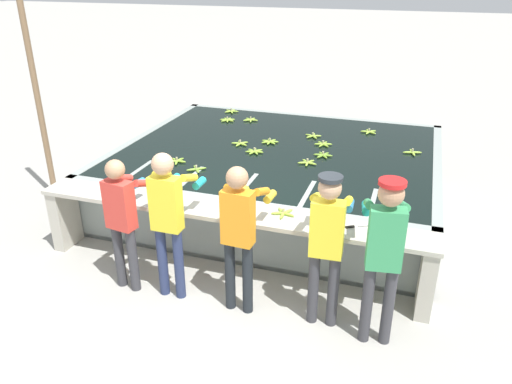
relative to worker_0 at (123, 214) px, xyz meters
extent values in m
plane|color=#A3A099|center=(0.97, 0.34, -0.93)|extent=(80.00, 80.00, 0.00)
cube|color=gray|center=(0.97, 2.78, -0.90)|extent=(4.71, 3.98, 0.06)
cube|color=gray|center=(0.97, 0.85, -0.50)|extent=(4.71, 0.12, 0.86)
cube|color=gray|center=(0.97, 4.71, -0.50)|extent=(4.71, 0.12, 0.86)
cube|color=gray|center=(-1.32, 2.78, -0.50)|extent=(0.12, 3.98, 0.86)
cube|color=gray|center=(3.26, 2.78, -0.50)|extent=(0.12, 3.98, 0.86)
cube|color=black|center=(0.97, 2.78, -0.47)|extent=(4.47, 3.74, 0.79)
cube|color=gray|center=(-0.60, 1.31, -0.50)|extent=(0.06, 0.80, 0.86)
cube|color=gray|center=(0.19, 1.31, -0.50)|extent=(0.06, 0.80, 0.86)
cube|color=gray|center=(0.97, 1.31, -0.50)|extent=(0.06, 0.80, 0.86)
cube|color=gray|center=(1.75, 1.31, -0.50)|extent=(0.06, 0.80, 0.86)
cube|color=gray|center=(2.54, 1.31, -0.50)|extent=(0.06, 0.80, 0.86)
cube|color=#B7B2A3|center=(0.97, 0.56, -0.10)|extent=(4.71, 0.45, 0.05)
cube|color=#B7B2A3|center=(-1.28, 0.56, -0.53)|extent=(0.16, 0.41, 0.81)
cube|color=#B7B2A3|center=(3.22, 0.56, -0.53)|extent=(0.16, 0.41, 0.81)
cylinder|color=#38383D|center=(-0.10, -0.02, -0.54)|extent=(0.11, 0.11, 0.78)
cylinder|color=#38383D|center=(0.09, -0.05, -0.54)|extent=(0.11, 0.11, 0.78)
cube|color=#DB3D33|center=(-0.01, -0.04, 0.12)|extent=(0.34, 0.22, 0.55)
sphere|color=tan|center=(-0.01, -0.04, 0.53)|extent=(0.21, 0.21, 0.21)
cylinder|color=#DB3D33|center=(-0.12, 0.24, 0.31)|extent=(0.13, 0.32, 0.18)
cylinder|color=teal|center=(-0.09, 0.48, 0.15)|extent=(0.11, 0.21, 0.08)
cylinder|color=#DB3D33|center=(0.19, 0.19, 0.31)|extent=(0.13, 0.32, 0.18)
cylinder|color=teal|center=(0.23, 0.43, 0.15)|extent=(0.11, 0.21, 0.08)
cylinder|color=navy|center=(0.44, -0.01, -0.51)|extent=(0.11, 0.11, 0.84)
cylinder|color=navy|center=(0.64, -0.01, -0.51)|extent=(0.11, 0.11, 0.84)
cube|color=yellow|center=(0.54, -0.01, 0.21)|extent=(0.32, 0.17, 0.60)
sphere|color=tan|center=(0.54, -0.01, 0.65)|extent=(0.23, 0.23, 0.23)
cylinder|color=yellow|center=(0.38, 0.24, 0.42)|extent=(0.08, 0.31, 0.18)
cylinder|color=#1EA3AD|center=(0.38, 0.49, 0.26)|extent=(0.08, 0.20, 0.08)
cylinder|color=yellow|center=(0.70, 0.24, 0.42)|extent=(0.08, 0.31, 0.18)
cylinder|color=#1EA3AD|center=(0.70, 0.49, 0.26)|extent=(0.08, 0.20, 0.08)
cylinder|color=#1E2328|center=(1.24, -0.01, -0.52)|extent=(0.11, 0.11, 0.82)
cylinder|color=#1E2328|center=(1.44, -0.02, -0.52)|extent=(0.11, 0.11, 0.82)
cube|color=orange|center=(1.34, -0.02, 0.18)|extent=(0.33, 0.19, 0.58)
sphere|color=tan|center=(1.34, -0.02, 0.61)|extent=(0.22, 0.22, 0.22)
cylinder|color=orange|center=(1.20, 0.24, 0.38)|extent=(0.10, 0.31, 0.18)
cylinder|color=gold|center=(1.21, 0.49, 0.22)|extent=(0.09, 0.20, 0.08)
cylinder|color=orange|center=(1.51, 0.22, 0.38)|extent=(0.10, 0.31, 0.18)
cylinder|color=gold|center=(1.53, 0.47, 0.22)|extent=(0.09, 0.20, 0.08)
cylinder|color=#38383D|center=(2.13, 0.04, -0.52)|extent=(0.11, 0.11, 0.81)
cylinder|color=#38383D|center=(2.33, 0.05, -0.52)|extent=(0.11, 0.11, 0.81)
cube|color=yellow|center=(2.23, 0.04, 0.17)|extent=(0.33, 0.19, 0.58)
sphere|color=tan|center=(2.23, 0.04, 0.60)|extent=(0.22, 0.22, 0.22)
cylinder|color=#282D33|center=(2.23, 0.04, 0.70)|extent=(0.23, 0.23, 0.04)
cylinder|color=yellow|center=(2.05, 0.28, 0.38)|extent=(0.10, 0.31, 0.18)
cylinder|color=teal|center=(2.04, 0.53, 0.21)|extent=(0.09, 0.20, 0.08)
cylinder|color=yellow|center=(2.37, 0.30, 0.38)|extent=(0.10, 0.31, 0.18)
cylinder|color=teal|center=(2.36, 0.55, 0.21)|extent=(0.09, 0.20, 0.08)
cylinder|color=#38383D|center=(2.68, -0.08, -0.50)|extent=(0.11, 0.11, 0.85)
cylinder|color=#38383D|center=(2.88, -0.05, -0.50)|extent=(0.11, 0.11, 0.85)
cube|color=#38995B|center=(2.78, -0.07, 0.22)|extent=(0.34, 0.22, 0.60)
sphere|color=tan|center=(2.78, -0.07, 0.67)|extent=(0.23, 0.23, 0.23)
cylinder|color=red|center=(2.78, -0.07, 0.78)|extent=(0.24, 0.24, 0.04)
cylinder|color=#38995B|center=(2.58, 0.15, 0.44)|extent=(0.13, 0.32, 0.18)
cylinder|color=teal|center=(2.54, 0.40, 0.28)|extent=(0.11, 0.21, 0.08)
cylinder|color=#38995B|center=(2.90, 0.20, 0.44)|extent=(0.13, 0.32, 0.18)
cylinder|color=teal|center=(2.86, 0.45, 0.28)|extent=(0.11, 0.21, 0.08)
ellipsoid|color=#75A333|center=(1.65, 2.60, -0.06)|extent=(0.11, 0.17, 0.04)
ellipsoid|color=#75A333|center=(1.71, 2.60, -0.06)|extent=(0.13, 0.16, 0.04)
ellipsoid|color=#75A333|center=(1.73, 2.65, -0.06)|extent=(0.17, 0.05, 0.04)
ellipsoid|color=#75A333|center=(1.70, 2.70, -0.06)|extent=(0.11, 0.17, 0.04)
ellipsoid|color=#75A333|center=(1.65, 2.69, -0.06)|extent=(0.13, 0.16, 0.04)
ellipsoid|color=#75A333|center=(1.62, 2.64, -0.06)|extent=(0.17, 0.05, 0.04)
cylinder|color=tan|center=(1.68, 2.65, -0.02)|extent=(0.03, 0.03, 0.04)
ellipsoid|color=#8CB738|center=(0.71, 2.44, -0.06)|extent=(0.13, 0.16, 0.04)
ellipsoid|color=#8CB738|center=(0.73, 2.48, -0.06)|extent=(0.17, 0.04, 0.04)
ellipsoid|color=#8CB738|center=(0.71, 2.53, -0.06)|extent=(0.14, 0.15, 0.04)
ellipsoid|color=#8CB738|center=(0.67, 2.54, -0.06)|extent=(0.07, 0.17, 0.04)
ellipsoid|color=#8CB738|center=(0.63, 2.51, -0.06)|extent=(0.17, 0.11, 0.04)
ellipsoid|color=#8CB738|center=(0.63, 2.46, -0.06)|extent=(0.17, 0.10, 0.04)
ellipsoid|color=#8CB738|center=(0.67, 2.43, -0.06)|extent=(0.08, 0.17, 0.04)
cylinder|color=tan|center=(0.68, 2.48, -0.02)|extent=(0.03, 0.03, 0.04)
ellipsoid|color=#8CB738|center=(0.81, 2.95, -0.06)|extent=(0.16, 0.13, 0.04)
ellipsoid|color=#8CB738|center=(0.82, 3.00, -0.06)|extent=(0.17, 0.08, 0.04)
ellipsoid|color=#8CB738|center=(0.79, 3.03, -0.06)|extent=(0.10, 0.17, 0.04)
ellipsoid|color=#8CB738|center=(0.74, 3.03, -0.06)|extent=(0.11, 0.17, 0.04)
ellipsoid|color=#8CB738|center=(0.71, 2.99, -0.06)|extent=(0.17, 0.07, 0.04)
ellipsoid|color=#8CB738|center=(0.72, 2.95, -0.06)|extent=(0.15, 0.14, 0.04)
ellipsoid|color=#8CB738|center=(0.76, 2.93, -0.06)|extent=(0.04, 0.17, 0.04)
cylinder|color=tan|center=(0.76, 2.98, -0.02)|extent=(0.03, 0.03, 0.04)
ellipsoid|color=#93BC3D|center=(0.39, 2.79, -0.06)|extent=(0.14, 0.15, 0.04)
ellipsoid|color=#93BC3D|center=(0.33, 2.80, -0.06)|extent=(0.11, 0.17, 0.04)
ellipsoid|color=#93BC3D|center=(0.30, 2.74, -0.06)|extent=(0.17, 0.07, 0.04)
ellipsoid|color=#93BC3D|center=(0.35, 2.70, -0.06)|extent=(0.06, 0.17, 0.04)
ellipsoid|color=#93BC3D|center=(0.40, 2.73, -0.06)|extent=(0.17, 0.10, 0.04)
cylinder|color=tan|center=(0.35, 2.75, -0.02)|extent=(0.03, 0.03, 0.04)
ellipsoid|color=#93BC3D|center=(1.58, 2.27, -0.06)|extent=(0.17, 0.07, 0.04)
ellipsoid|color=#93BC3D|center=(1.56, 2.33, -0.06)|extent=(0.12, 0.16, 0.04)
ellipsoid|color=#93BC3D|center=(1.49, 2.32, -0.06)|extent=(0.14, 0.15, 0.04)
ellipsoid|color=#93BC3D|center=(1.48, 2.26, -0.06)|extent=(0.17, 0.10, 0.04)
ellipsoid|color=#93BC3D|center=(1.53, 2.23, -0.06)|extent=(0.05, 0.17, 0.04)
cylinder|color=tan|center=(1.53, 2.28, -0.02)|extent=(0.03, 0.03, 0.04)
ellipsoid|color=#9EC642|center=(-0.44, 4.51, -0.06)|extent=(0.06, 0.17, 0.04)
ellipsoid|color=#9EC642|center=(-0.50, 4.48, -0.06)|extent=(0.17, 0.10, 0.04)
ellipsoid|color=#9EC642|center=(-0.48, 4.42, -0.06)|extent=(0.14, 0.15, 0.04)
ellipsoid|color=#9EC642|center=(-0.42, 4.41, -0.06)|extent=(0.11, 0.17, 0.04)
ellipsoid|color=#9EC642|center=(-0.39, 4.47, -0.06)|extent=(0.17, 0.07, 0.04)
cylinder|color=tan|center=(-0.45, 4.46, -0.02)|extent=(0.03, 0.03, 0.04)
ellipsoid|color=#8CB738|center=(1.62, 3.09, -0.06)|extent=(0.15, 0.14, 0.04)
ellipsoid|color=#8CB738|center=(1.63, 3.14, -0.06)|extent=(0.17, 0.08, 0.04)
ellipsoid|color=#8CB738|center=(1.59, 3.18, -0.06)|extent=(0.08, 0.17, 0.04)
ellipsoid|color=#8CB738|center=(1.54, 3.17, -0.06)|extent=(0.15, 0.14, 0.04)
ellipsoid|color=#8CB738|center=(1.53, 3.11, -0.06)|extent=(0.17, 0.08, 0.04)
ellipsoid|color=#8CB738|center=(1.57, 3.07, -0.06)|extent=(0.08, 0.17, 0.04)
cylinder|color=tan|center=(1.58, 3.13, -0.02)|extent=(0.03, 0.03, 0.04)
ellipsoid|color=#9EC642|center=(2.12, 3.98, -0.06)|extent=(0.17, 0.05, 0.04)
ellipsoid|color=#9EC642|center=(2.17, 3.93, -0.06)|extent=(0.07, 0.17, 0.04)
ellipsoid|color=#9EC642|center=(2.23, 3.96, -0.06)|extent=(0.16, 0.12, 0.04)
ellipsoid|color=#9EC642|center=(2.22, 4.02, -0.06)|extent=(0.15, 0.14, 0.04)
ellipsoid|color=#9EC642|center=(2.16, 4.04, -0.06)|extent=(0.10, 0.17, 0.04)
cylinder|color=tan|center=(2.18, 3.99, -0.02)|extent=(0.03, 0.03, 0.04)
ellipsoid|color=#75A333|center=(0.19, 1.52, -0.06)|extent=(0.13, 0.16, 0.04)
ellipsoid|color=#75A333|center=(0.20, 1.60, -0.06)|extent=(0.16, 0.13, 0.04)
ellipsoid|color=#75A333|center=(0.12, 1.61, -0.06)|extent=(0.13, 0.16, 0.04)
ellipsoid|color=#75A333|center=(0.11, 1.53, -0.06)|extent=(0.16, 0.13, 0.04)
cylinder|color=tan|center=(0.16, 1.56, -0.02)|extent=(0.03, 0.03, 0.04)
ellipsoid|color=#93BC3D|center=(-0.33, 3.85, -0.06)|extent=(0.12, 0.16, 0.04)
ellipsoid|color=#93BC3D|center=(-0.29, 3.84, -0.06)|extent=(0.09, 0.17, 0.04)
ellipsoid|color=#93BC3D|center=(-0.25, 3.88, -0.06)|extent=(0.17, 0.09, 0.04)
ellipsoid|color=#93BC3D|center=(-0.26, 3.92, -0.06)|extent=(0.16, 0.12, 0.04)
ellipsoid|color=#93BC3D|center=(-0.30, 3.95, -0.06)|extent=(0.05, 0.17, 0.04)
ellipsoid|color=#93BC3D|center=(-0.34, 3.93, -0.06)|extent=(0.15, 0.14, 0.04)
ellipsoid|color=#93BC3D|center=(-0.36, 3.89, -0.06)|extent=(0.17, 0.06, 0.04)
cylinder|color=tan|center=(-0.30, 3.89, -0.02)|extent=(0.03, 0.03, 0.04)
ellipsoid|color=#8CB738|center=(-0.28, 1.73, -0.06)|extent=(0.16, 0.13, 0.04)
ellipsoid|color=#8CB738|center=(-0.22, 1.71, -0.06)|extent=(0.09, 0.17, 0.04)
ellipsoid|color=#8CB738|center=(-0.18, 1.76, -0.06)|extent=(0.17, 0.04, 0.04)
ellipsoid|color=#8CB738|center=(-0.22, 1.81, -0.06)|extent=(0.08, 0.17, 0.04)
ellipsoid|color=#8CB738|center=(-0.28, 1.79, -0.06)|extent=(0.16, 0.13, 0.04)
cylinder|color=tan|center=(-0.23, 1.76, -0.02)|extent=(0.03, 0.03, 0.04)
ellipsoid|color=#93BC3D|center=(1.40, 3.49, -0.06)|extent=(0.17, 0.09, 0.04)
ellipsoid|color=#93BC3D|center=(1.34, 3.53, -0.06)|extent=(0.04, 0.17, 0.04)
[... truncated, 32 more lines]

